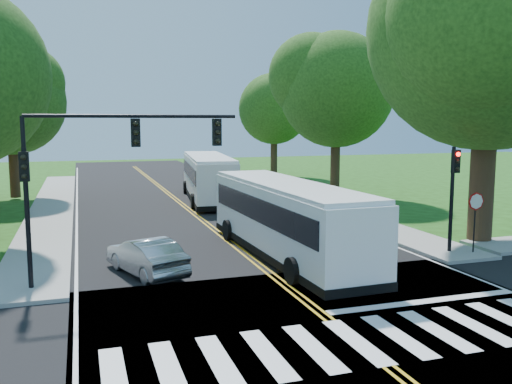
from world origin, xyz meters
name	(u,v)px	position (x,y,z in m)	size (l,w,h in m)	color
ground	(347,335)	(0.00, 0.00, 0.00)	(140.00, 140.00, 0.00)	#1F4411
road	(201,219)	(0.00, 18.00, 0.01)	(14.00, 96.00, 0.01)	black
cross_road	(347,334)	(0.00, 0.00, 0.01)	(60.00, 12.00, 0.01)	black
center_line	(187,208)	(0.00, 22.00, 0.01)	(0.36, 70.00, 0.01)	gold
edge_line_w	(77,214)	(-6.80, 22.00, 0.01)	(0.12, 70.00, 0.01)	silver
edge_line_e	(286,203)	(6.80, 22.00, 0.01)	(0.12, 70.00, 0.01)	silver
crosswalk	(357,341)	(0.00, -0.50, 0.02)	(12.60, 3.00, 0.01)	silver
stop_bar	(424,301)	(3.50, 1.60, 0.02)	(6.60, 0.40, 0.01)	silver
sidewalk_nw	(53,207)	(-8.30, 25.00, 0.07)	(2.60, 40.00, 0.15)	gray
sidewalk_ne	(290,196)	(8.30, 25.00, 0.07)	(2.60, 40.00, 0.15)	gray
tree_ne_big	(490,29)	(11.00, 8.00, 9.62)	(10.80, 10.80, 14.91)	#352115
tree_west_far	(10,101)	(-11.00, 30.00, 7.00)	(7.60, 7.60, 10.67)	#352115
tree_east_mid	(336,90)	(11.50, 24.00, 7.86)	(8.40, 8.40, 11.93)	#352115
tree_east_far	(274,109)	(12.50, 40.00, 6.86)	(7.20, 7.20, 10.34)	#352115
signal_nw	(101,158)	(-5.86, 6.43, 4.38)	(7.15, 0.46, 5.66)	black
signal_ne	(453,185)	(8.20, 6.44, 2.96)	(0.30, 0.46, 4.40)	black
stop_sign	(476,208)	(9.00, 5.98, 2.03)	(0.76, 0.08, 2.53)	black
bus_lead	(286,218)	(1.46, 8.19, 1.65)	(3.21, 12.07, 3.10)	white
bus_follow	(208,177)	(2.15, 25.30, 1.69)	(4.16, 12.54, 3.19)	white
hatchback	(146,256)	(-4.35, 7.35, 0.69)	(1.44, 4.13, 1.36)	#A8ABAF
suv	(301,209)	(5.10, 15.27, 0.74)	(2.41, 5.24, 1.46)	#B9BBC1
dark_sedan	(312,213)	(5.50, 14.62, 0.62)	(1.71, 4.21, 1.22)	black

